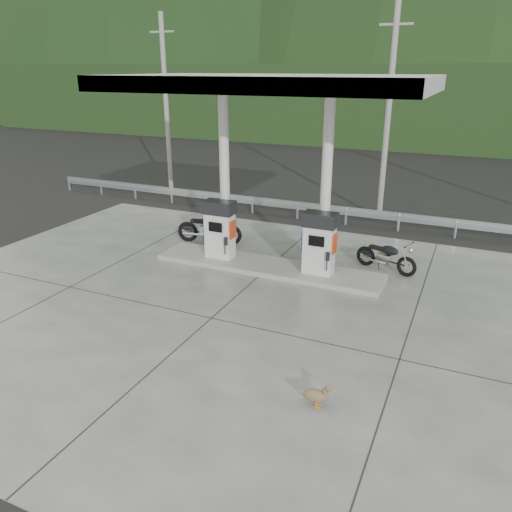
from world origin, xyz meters
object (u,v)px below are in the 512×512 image
at_px(gas_pump_right, 319,243).
at_px(motorcycle_left, 209,229).
at_px(duck, 316,396).
at_px(gas_pump_left, 220,229).
at_px(motorcycle_right, 386,257).

bearing_deg(gas_pump_right, motorcycle_left, 162.37).
xyz_separation_m(motorcycle_left, duck, (6.11, -7.06, -0.31)).
height_order(gas_pump_right, duck, gas_pump_right).
bearing_deg(gas_pump_left, motorcycle_right, 15.26).
bearing_deg(duck, motorcycle_right, 83.57).
height_order(gas_pump_left, gas_pump_right, same).
distance_m(gas_pump_right, motorcycle_right, 2.24).
relative_size(gas_pump_right, duck, 3.19).
distance_m(gas_pump_right, motorcycle_left, 4.61).
bearing_deg(motorcycle_right, duck, -72.25).
height_order(gas_pump_left, duck, gas_pump_left).
relative_size(motorcycle_right, duck, 3.24).
bearing_deg(motorcycle_right, motorcycle_left, -163.22).
xyz_separation_m(gas_pump_right, motorcycle_left, (-4.36, 1.39, -0.54)).
distance_m(motorcycle_left, motorcycle_right, 6.05).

